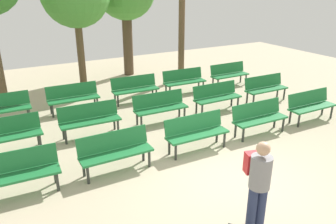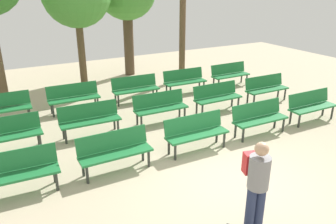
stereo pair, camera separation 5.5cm
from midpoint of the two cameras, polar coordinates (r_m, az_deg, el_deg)
The scene contains 18 objects.
ground_plane at distance 7.33m, azimuth 11.43°, elevation -11.41°, with size 25.07×25.07×0.00m, color #BCAD8E.
bench_r0_c0 at distance 7.19m, azimuth -24.31°, elevation -9.10°, with size 1.62×0.57×0.87m.
bench_r0_c1 at distance 7.41m, azimuth -8.85°, elevation -6.31°, with size 1.60×0.48×0.87m.
bench_r0_c2 at distance 8.22m, azimuth 4.95°, elevation -3.22°, with size 1.61×0.51×0.87m.
bench_r0_c3 at distance 9.38m, azimuth 15.38°, elevation -0.74°, with size 1.61×0.52×0.87m.
bench_r0_c4 at distance 10.80m, azimuth 23.32°, elevation 1.19°, with size 1.61×0.51×0.87m.
bench_r1_c0 at distance 8.95m, azimuth -25.62°, elevation -3.26°, with size 1.60×0.48×0.87m.
bench_r1_c1 at distance 9.18m, azimuth -13.03°, elevation -1.00°, with size 1.62×0.54×0.87m.
bench_r1_c2 at distance 9.82m, azimuth -1.19°, elevation 1.07°, with size 1.61×0.53×0.87m.
bench_r1_c3 at distance 10.80m, azimuth 8.46°, elevation 2.76°, with size 1.60×0.49×0.87m.
bench_r1_c4 at distance 12.06m, azimuth 16.45°, elevation 4.10°, with size 1.61×0.51×0.87m.
bench_r2_c0 at distance 10.85m, azimuth -26.32°, elevation 0.78°, with size 1.61×0.51×0.87m.
bench_r2_c1 at distance 11.05m, azimuth -15.64°, elevation 2.63°, with size 1.61×0.53×0.87m.
bench_r2_c2 at distance 11.58m, azimuth -5.45°, elevation 4.20°, with size 1.62×0.55×0.87m.
bench_r2_c3 at distance 12.45m, azimuth 2.96°, elevation 5.51°, with size 1.62×0.55×0.87m.
bench_r2_c4 at distance 13.57m, azimuth 10.57°, elevation 6.51°, with size 1.60×0.48×0.87m.
tree_3 at distance 13.97m, azimuth 2.56°, elevation 12.33°, with size 0.25×0.25×3.42m.
visitor_with_backpack at distance 5.65m, azimuth 15.16°, elevation -11.35°, with size 0.45×0.59×1.65m.
Camera 2 is at (-4.11, -4.62, 3.93)m, focal length 35.83 mm.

